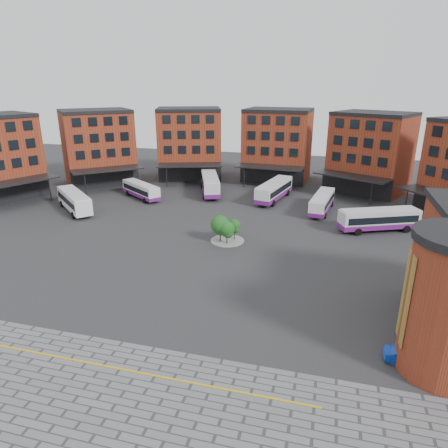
% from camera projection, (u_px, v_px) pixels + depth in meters
% --- Properties ---
extents(ground, '(160.00, 160.00, 0.00)m').
position_uv_depth(ground, '(180.00, 281.00, 41.99)').
color(ground, '#28282B').
rests_on(ground, ground).
extents(yellow_line, '(26.00, 0.15, 0.02)m').
position_uv_depth(yellow_line, '(137.00, 372.00, 28.76)').
color(yellow_line, gold).
rests_on(yellow_line, paving_zone).
extents(main_building, '(94.14, 42.48, 14.60)m').
position_uv_depth(main_building, '(227.00, 152.00, 75.49)').
color(main_building, maroon).
rests_on(main_building, ground).
extents(tree_island, '(4.40, 4.40, 3.65)m').
position_uv_depth(tree_island, '(225.00, 228.00, 51.28)').
color(tree_island, gray).
rests_on(tree_island, ground).
extents(bus_a, '(10.14, 9.27, 3.17)m').
position_uv_depth(bus_a, '(74.00, 200.00, 63.91)').
color(bus_a, white).
rests_on(bus_a, ground).
extents(bus_b, '(9.29, 7.51, 2.76)m').
position_uv_depth(bus_b, '(141.00, 190.00, 71.14)').
color(bus_b, silver).
rests_on(bus_b, ground).
extents(bus_c, '(6.89, 12.48, 3.46)m').
position_uv_depth(bus_c, '(210.00, 184.00, 74.12)').
color(bus_c, silver).
rests_on(bus_c, ground).
extents(bus_d, '(5.16, 12.03, 3.30)m').
position_uv_depth(bus_d, '(274.00, 190.00, 70.01)').
color(bus_d, white).
rests_on(bus_d, ground).
extents(bus_e, '(3.81, 10.56, 2.91)m').
position_uv_depth(bus_e, '(322.00, 202.00, 63.76)').
color(bus_e, white).
rests_on(bus_e, ground).
extents(bus_f, '(11.30, 6.90, 3.16)m').
position_uv_depth(bus_f, '(379.00, 219.00, 55.43)').
color(bus_f, silver).
rests_on(bus_f, ground).
extents(blue_car, '(3.70, 1.32, 1.22)m').
position_uv_depth(blue_car, '(410.00, 357.00, 29.50)').
color(blue_car, '#0B319A').
rests_on(blue_car, ground).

